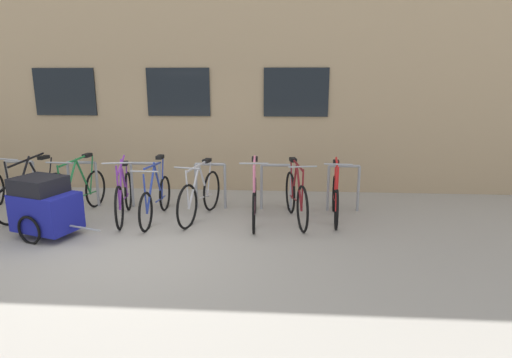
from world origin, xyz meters
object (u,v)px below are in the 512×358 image
Objects in this scene: bicycle_pink at (254,200)px; bicycle_black at (34,194)px; bicycle_silver at (200,196)px; bicycle_green at (80,193)px; bicycle_maroon at (296,197)px; bicycle_purple at (124,196)px; bicycle_blue at (156,198)px; bicycle_red at (335,198)px; bike_trailer at (45,206)px.

bicycle_pink is 1.03× the size of bicycle_black.
bicycle_silver is 0.96× the size of bicycle_green.
bicycle_maroon is 1.00× the size of bicycle_purple.
bicycle_silver is at bearing 9.26° from bicycle_blue.
bike_trailer is at bearing -165.98° from bicycle_red.
bicycle_green reaches higher than bike_trailer.
bicycle_black is 1.25m from bike_trailer.
bicycle_purple reaches higher than bike_trailer.
bicycle_purple is 1.16× the size of bike_trailer.
bicycle_blue is at bearing -2.32° from bicycle_purple.
bicycle_pink is 0.94m from bicycle_silver.
bicycle_purple reaches higher than bicycle_green.
bicycle_black reaches higher than bicycle_purple.
bicycle_purple is 0.84m from bicycle_green.
bicycle_blue is at bearing -5.50° from bicycle_green.
bicycle_green is at bearing 179.20° from bicycle_maroon.
bicycle_red reaches higher than bike_trailer.
bike_trailer is (-2.16, -1.01, 0.08)m from bicycle_silver.
bicycle_blue reaches higher than bike_trailer.
bicycle_black reaches higher than bike_trailer.
bicycle_purple is 1.06× the size of bicycle_red.
bicycle_silver is 1.16× the size of bike_trailer.
bicycle_blue reaches higher than bicycle_maroon.
bicycle_blue is at bearing 31.89° from bike_trailer.
bicycle_pink reaches higher than bicycle_blue.
bicycle_blue is at bearing -178.02° from bicycle_maroon.
bicycle_red reaches higher than bicycle_green.
bicycle_purple is at bearing -7.63° from bicycle_green.
bicycle_purple is at bearing 179.29° from bicycle_pink.
bicycle_maroon is 3.90m from bike_trailer.
bicycle_silver is 0.99× the size of bicycle_blue.
bicycle_purple is 1.26m from bike_trailer.
bicycle_maroon is at bearing -0.80° from bicycle_green.
bicycle_red is 0.93× the size of bicycle_blue.
bicycle_green is 4.42m from bicycle_red.
bicycle_red reaches higher than bicycle_silver.
bicycle_silver is 2.38m from bike_trailer.
bicycle_black is at bearing -178.53° from bicycle_red.
bike_trailer is at bearing -164.10° from bicycle_pink.
bicycle_maroon is at bearing 14.35° from bike_trailer.
bicycle_black is at bearing 177.62° from bicycle_purple.
bicycle_blue is at bearing 179.83° from bicycle_pink.
bicycle_black is 1.01× the size of bicycle_red.
bicycle_maroon is 0.68m from bicycle_red.
bicycle_maroon is 2.36m from bicycle_blue.
bicycle_black reaches higher than bicycle_green.
bicycle_maroon is 1.16× the size of bike_trailer.
bicycle_silver is 2.12m from bicycle_green.
bicycle_pink is 1.04× the size of bicycle_red.
bicycle_pink reaches higher than bicycle_red.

